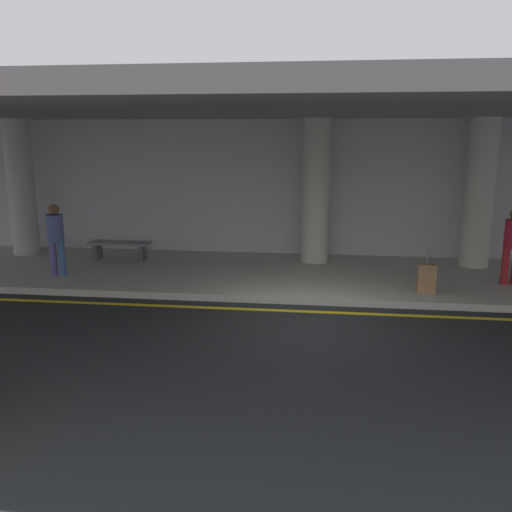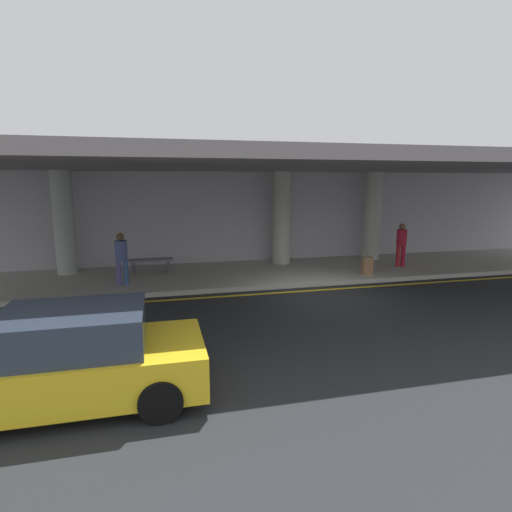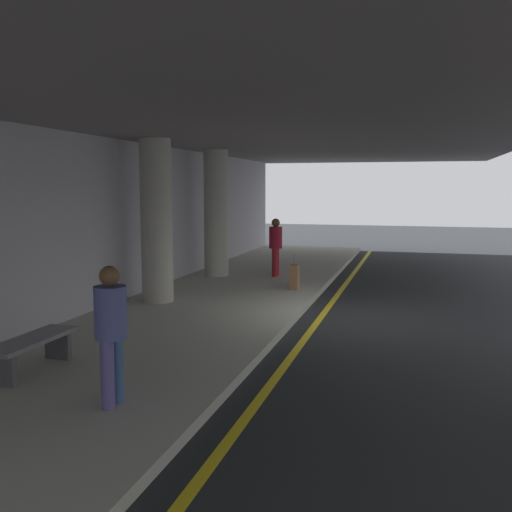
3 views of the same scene
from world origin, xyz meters
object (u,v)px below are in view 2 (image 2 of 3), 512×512
traveler_with_luggage (121,256)px  person_waiting_for_ride (401,242)px  support_column_left_mid (281,218)px  support_column_center (372,216)px  car_yellow_taxi (71,360)px  bench_metal (151,263)px  suitcase_upright_primary (367,266)px  support_column_far_left (64,223)px

traveler_with_luggage → person_waiting_for_ride: size_ratio=1.00×
support_column_left_mid → support_column_center: bearing=0.0°
support_column_left_mid → traveler_with_luggage: (-5.95, -2.21, -0.86)m
support_column_left_mid → traveler_with_luggage: support_column_left_mid is taller
support_column_center → support_column_left_mid: bearing=180.0°
support_column_left_mid → person_waiting_for_ride: bearing=-21.5°
car_yellow_taxi → bench_metal: car_yellow_taxi is taller
bench_metal → suitcase_upright_primary: bearing=-16.5°
bench_metal → support_column_left_mid: bearing=5.2°
person_waiting_for_ride → bench_metal: size_ratio=1.05×
support_column_center → person_waiting_for_ride: (0.33, -1.70, -0.86)m
support_column_left_mid → suitcase_upright_primary: support_column_left_mid is taller
suitcase_upright_primary → traveler_with_luggage: bearing=-171.2°
support_column_far_left → suitcase_upright_primary: 10.82m
car_yellow_taxi → traveler_with_luggage: size_ratio=2.44×
support_column_left_mid → traveler_with_luggage: size_ratio=2.17×
support_column_far_left → person_waiting_for_ride: 12.48m
suitcase_upright_primary → person_waiting_for_ride: bearing=38.3°
suitcase_upright_primary → support_column_left_mid: bearing=143.6°
support_column_far_left → support_column_center: bearing=0.0°
support_column_far_left → person_waiting_for_ride: size_ratio=2.17×
support_column_left_mid → support_column_center: (4.00, 0.00, 0.00)m
support_column_far_left → support_column_center: (12.00, 0.00, 0.00)m
support_column_left_mid → support_column_far_left: bearing=180.0°
support_column_center → person_waiting_for_ride: size_ratio=2.17×
traveler_with_luggage → suitcase_upright_primary: size_ratio=1.87×
support_column_far_left → traveler_with_luggage: (2.05, -2.21, -0.86)m
support_column_far_left → support_column_left_mid: (8.00, 0.00, 0.00)m
car_yellow_taxi → traveler_with_luggage: traveler_with_luggage is taller
support_column_left_mid → person_waiting_for_ride: size_ratio=2.17×
support_column_center → car_yellow_taxi: size_ratio=0.89×
car_yellow_taxi → traveler_with_luggage: 6.85m
support_column_center → traveler_with_luggage: (-9.95, -2.21, -0.86)m
traveler_with_luggage → car_yellow_taxi: bearing=160.1°
support_column_far_left → support_column_center: 12.00m
support_column_left_mid → car_yellow_taxi: size_ratio=0.89×
support_column_far_left → bench_metal: (2.89, -0.46, -1.47)m
bench_metal → support_column_far_left: bearing=170.9°
suitcase_upright_primary → support_column_far_left: bearing=177.5°
support_column_center → traveler_with_luggage: size_ratio=2.17×
support_column_far_left → suitcase_upright_primary: bearing=-14.4°
traveler_with_luggage → suitcase_upright_primary: 8.37m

